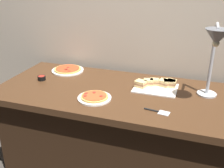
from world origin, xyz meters
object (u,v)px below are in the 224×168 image
at_px(heat_lamp, 215,45).
at_px(sauce_cup_near, 42,78).
at_px(pizza_plate_front, 94,97).
at_px(pizza_plate_center, 68,70).
at_px(sandwich_platter, 158,85).
at_px(serving_spatula, 158,112).

bearing_deg(heat_lamp, sauce_cup_near, 179.32).
xyz_separation_m(pizza_plate_front, pizza_plate_center, (-0.44, 0.45, 0.00)).
bearing_deg(sandwich_platter, heat_lamp, -24.86).
bearing_deg(sauce_cup_near, sandwich_platter, 9.13).
bearing_deg(heat_lamp, sandwich_platter, 155.14).
relative_size(heat_lamp, sauce_cup_near, 8.06).
xyz_separation_m(heat_lamp, sauce_cup_near, (-1.31, 0.02, -0.40)).
relative_size(pizza_plate_center, serving_spatula, 1.65).
relative_size(pizza_plate_front, serving_spatula, 1.39).
distance_m(pizza_plate_center, sandwich_platter, 0.85).
height_order(pizza_plate_front, pizza_plate_center, same).
bearing_deg(pizza_plate_front, serving_spatula, -5.91).
bearing_deg(pizza_plate_front, sauce_cup_near, 160.96).
xyz_separation_m(pizza_plate_center, sandwich_platter, (0.84, -0.11, 0.01)).
relative_size(sauce_cup_near, serving_spatula, 0.38).
bearing_deg(sandwich_platter, sauce_cup_near, -170.87).
height_order(pizza_plate_front, serving_spatula, pizza_plate_front).
bearing_deg(serving_spatula, heat_lamp, 36.98).
distance_m(pizza_plate_front, sauce_cup_near, 0.58).
distance_m(pizza_plate_center, sauce_cup_near, 0.28).
height_order(heat_lamp, sauce_cup_near, heat_lamp).
xyz_separation_m(pizza_plate_front, sauce_cup_near, (-0.55, 0.19, 0.01)).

